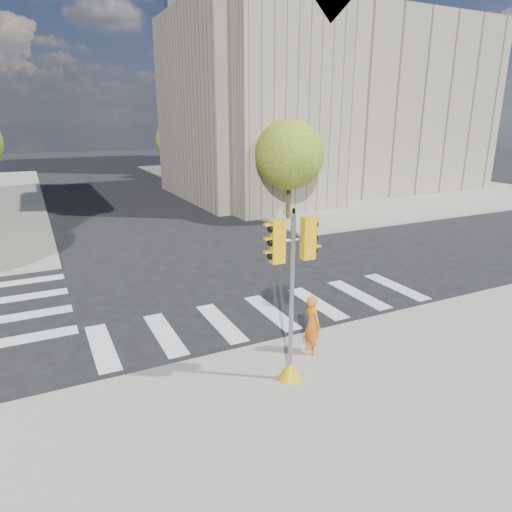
{
  "coord_description": "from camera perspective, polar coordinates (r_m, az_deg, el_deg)",
  "views": [
    {
      "loc": [
        -6.7,
        -14.27,
        6.2
      ],
      "look_at": [
        -0.75,
        -2.19,
        2.1
      ],
      "focal_mm": 32.0,
      "sensor_mm": 36.0,
      "label": 1
    }
  ],
  "objects": [
    {
      "name": "photographer",
      "position": [
        12.28,
        7.02,
        -8.49
      ],
      "size": [
        0.41,
        0.6,
        1.61
      ],
      "primitive_type": "imported",
      "rotation": [
        0.0,
        0.0,
        1.61
      ],
      "color": "orange",
      "rests_on": "sidewalk_near"
    },
    {
      "name": "tree_re_near",
      "position": [
        28.2,
        4.21,
        12.52
      ],
      "size": [
        4.2,
        4.2,
        6.16
      ],
      "color": "#382616",
      "rests_on": "ground"
    },
    {
      "name": "civic_building",
      "position": [
        40.17,
        7.92,
        18.3
      ],
      "size": [
        26.0,
        16.0,
        19.39
      ],
      "color": "gray",
      "rests_on": "ground"
    },
    {
      "name": "ground",
      "position": [
        16.94,
        -0.99,
        -4.53
      ],
      "size": [
        160.0,
        160.0,
        0.0
      ],
      "primitive_type": "plane",
      "color": "black",
      "rests_on": "ground"
    },
    {
      "name": "lamp_near",
      "position": [
        31.91,
        1.3,
        14.02
      ],
      "size": [
        0.35,
        0.18,
        8.11
      ],
      "color": "black",
      "rests_on": "sidewalk_far_right"
    },
    {
      "name": "traffic_signal",
      "position": [
        10.61,
        4.43,
        -7.0
      ],
      "size": [
        1.07,
        0.56,
        4.18
      ],
      "rotation": [
        0.0,
        0.0,
        -0.05
      ],
      "color": "#E0A10B",
      "rests_on": "sidewalk_near"
    },
    {
      "name": "office_tower",
      "position": [
        63.78,
        0.89,
        24.86
      ],
      "size": [
        20.0,
        18.0,
        30.0
      ],
      "primitive_type": "cube",
      "color": "#9EA0A3",
      "rests_on": "ground"
    },
    {
      "name": "tree_re_mid",
      "position": [
        39.0,
        -4.97,
        14.16
      ],
      "size": [
        4.6,
        4.6,
        6.66
      ],
      "color": "#382616",
      "rests_on": "ground"
    },
    {
      "name": "tree_re_far",
      "position": [
        50.37,
        -10.11,
        14.03
      ],
      "size": [
        4.0,
        4.0,
        5.88
      ],
      "color": "#382616",
      "rests_on": "ground"
    },
    {
      "name": "sidewalk_far_right",
      "position": [
        48.71,
        7.38,
        9.57
      ],
      "size": [
        28.0,
        40.0,
        0.15
      ],
      "primitive_type": "cube",
      "color": "gray",
      "rests_on": "ground"
    },
    {
      "name": "lamp_far",
      "position": [
        44.79,
        -7.27,
        14.73
      ],
      "size": [
        0.35,
        0.18,
        8.11
      ],
      "color": "black",
      "rests_on": "sidewalk_far_right"
    }
  ]
}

